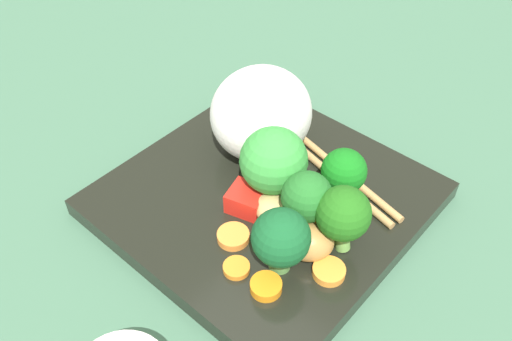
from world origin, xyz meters
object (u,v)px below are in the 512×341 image
square_plate (265,199)px  broccoli_floret_4 (272,162)px  rice_mound (261,113)px  chopstick_pair (305,147)px  carrot_slice_2 (266,286)px

square_plate → broccoli_floret_4: bearing=-13.3°
rice_mound → chopstick_pair: size_ratio=0.41×
square_plate → chopstick_pair: bearing=95.8°
broccoli_floret_4 → chopstick_pair: (-1.47, 6.76, -3.72)cm
rice_mound → chopstick_pair: bearing=38.1°
carrot_slice_2 → square_plate: bearing=130.0°
broccoli_floret_4 → carrot_slice_2: (5.46, -7.27, -3.67)cm
square_plate → chopstick_pair: size_ratio=1.06×
rice_mound → chopstick_pair: (3.21, 2.52, -3.72)cm
carrot_slice_2 → chopstick_pair: carrot_slice_2 is taller
square_plate → carrot_slice_2: size_ratio=10.25×
rice_mound → broccoli_floret_4: bearing=-42.1°
carrot_slice_2 → chopstick_pair: 15.65cm
rice_mound → chopstick_pair: rice_mound is taller
broccoli_floret_4 → chopstick_pair: bearing=102.3°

